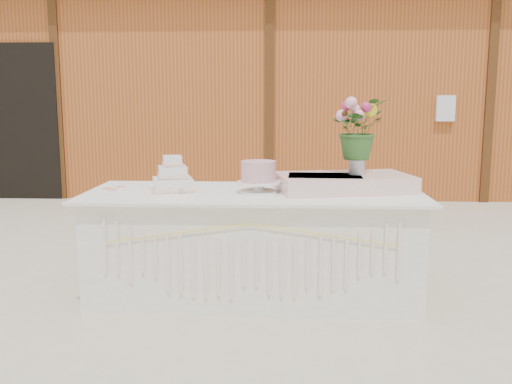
# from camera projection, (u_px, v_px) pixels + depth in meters

# --- Properties ---
(ground) EXTENTS (80.00, 80.00, 0.00)m
(ground) POSITION_uv_depth(u_px,v_px,m) (254.00, 295.00, 4.19)
(ground) COLOR beige
(ground) RESTS_ON ground
(barn) EXTENTS (12.60, 4.60, 3.30)m
(barn) POSITION_uv_depth(u_px,v_px,m) (272.00, 84.00, 9.83)
(barn) COLOR #AC5324
(barn) RESTS_ON ground
(cake_table) EXTENTS (2.40, 1.00, 0.77)m
(cake_table) POSITION_uv_depth(u_px,v_px,m) (254.00, 244.00, 4.12)
(cake_table) COLOR white
(cake_table) RESTS_ON ground
(wedding_cake) EXTENTS (0.35, 0.35, 0.26)m
(wedding_cake) POSITION_uv_depth(u_px,v_px,m) (173.00, 179.00, 4.10)
(wedding_cake) COLOR white
(wedding_cake) RESTS_ON cake_table
(pink_cake_stand) EXTENTS (0.31, 0.31, 0.23)m
(pink_cake_stand) POSITION_uv_depth(u_px,v_px,m) (258.00, 175.00, 4.01)
(pink_cake_stand) COLOR white
(pink_cake_stand) RESTS_ON cake_table
(satin_runner) EXTENTS (1.03, 0.73, 0.12)m
(satin_runner) POSITION_uv_depth(u_px,v_px,m) (344.00, 183.00, 4.10)
(satin_runner) COLOR #FFD1CD
(satin_runner) RESTS_ON cake_table
(flower_vase) EXTENTS (0.12, 0.12, 0.16)m
(flower_vase) POSITION_uv_depth(u_px,v_px,m) (357.00, 163.00, 4.09)
(flower_vase) COLOR silver
(flower_vase) RESTS_ON satin_runner
(bouquet) EXTENTS (0.51, 0.51, 0.43)m
(bouquet) POSITION_uv_depth(u_px,v_px,m) (358.00, 122.00, 4.05)
(bouquet) COLOR #305D25
(bouquet) RESTS_ON flower_vase
(loose_flowers) EXTENTS (0.27, 0.38, 0.02)m
(loose_flowers) POSITION_uv_depth(u_px,v_px,m) (109.00, 189.00, 4.13)
(loose_flowers) COLOR pink
(loose_flowers) RESTS_ON cake_table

